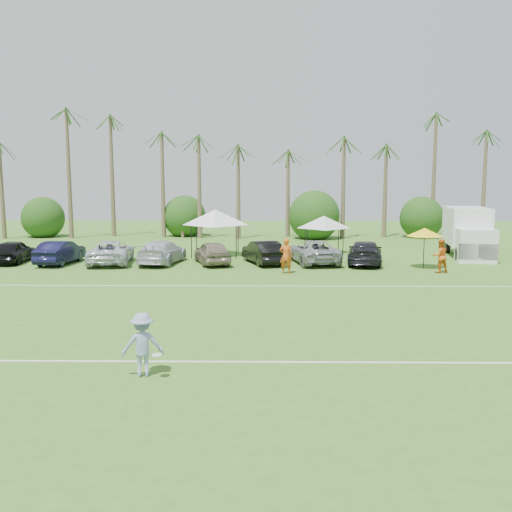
{
  "coord_description": "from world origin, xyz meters",
  "views": [
    {
      "loc": [
        1.49,
        -14.09,
        5.3
      ],
      "look_at": [
        1.1,
        13.4,
        1.6
      ],
      "focal_mm": 40.0,
      "sensor_mm": 36.0,
      "label": 1
    }
  ],
  "objects": [
    {
      "name": "canopy_tent_right",
      "position": [
        5.8,
        27.04,
        2.7
      ],
      "size": [
        3.89,
        3.89,
        3.15
      ],
      "color": "black",
      "rests_on": "ground"
    },
    {
      "name": "field_lines",
      "position": [
        0.0,
        8.0,
        0.01
      ],
      "size": [
        80.0,
        12.1,
        0.01
      ],
      "color": "white",
      "rests_on": "ground"
    },
    {
      "name": "ground",
      "position": [
        0.0,
        0.0,
        0.0
      ],
      "size": [
        120.0,
        120.0,
        0.0
      ],
      "primitive_type": "plane",
      "color": "#3C6C20",
      "rests_on": "ground"
    },
    {
      "name": "palm_tree_0",
      "position": [
        -22.0,
        38.0,
        7.48
      ],
      "size": [
        2.4,
        2.4,
        8.9
      ],
      "color": "brown",
      "rests_on": "ground"
    },
    {
      "name": "parked_car_5",
      "position": [
        1.43,
        21.66,
        0.74
      ],
      "size": [
        2.9,
        4.74,
        1.47
      ],
      "primitive_type": "imported",
      "rotation": [
        0.0,
        0.0,
        3.47
      ],
      "color": "black",
      "rests_on": "ground"
    },
    {
      "name": "parked_car_4",
      "position": [
        -1.77,
        21.44,
        0.74
      ],
      "size": [
        2.91,
        4.64,
        1.47
      ],
      "primitive_type": "imported",
      "rotation": [
        0.0,
        0.0,
        3.43
      ],
      "color": "gray",
      "rests_on": "ground"
    },
    {
      "name": "palm_tree_7",
      "position": [
        8.0,
        38.0,
        10.06
      ],
      "size": [
        2.4,
        2.4,
        11.9
      ],
      "color": "brown",
      "rests_on": "ground"
    },
    {
      "name": "parked_car_6",
      "position": [
        4.64,
        21.86,
        0.74
      ],
      "size": [
        3.33,
        5.65,
        1.47
      ],
      "primitive_type": "imported",
      "rotation": [
        0.0,
        0.0,
        3.32
      ],
      "color": "#94969C",
      "rests_on": "ground"
    },
    {
      "name": "market_umbrella",
      "position": [
        11.09,
        19.94,
        2.18
      ],
      "size": [
        2.18,
        2.18,
        2.43
      ],
      "color": "black",
      "rests_on": "ground"
    },
    {
      "name": "parked_car_2",
      "position": [
        -8.18,
        21.51,
        0.74
      ],
      "size": [
        3.05,
        5.55,
        1.47
      ],
      "primitive_type": "imported",
      "rotation": [
        0.0,
        0.0,
        3.26
      ],
      "color": "silver",
      "rests_on": "ground"
    },
    {
      "name": "bush_tree_0",
      "position": [
        -19.0,
        39.0,
        1.8
      ],
      "size": [
        4.0,
        4.0,
        4.0
      ],
      "color": "brown",
      "rests_on": "ground"
    },
    {
      "name": "palm_tree_6",
      "position": [
        4.0,
        38.0,
        9.21
      ],
      "size": [
        2.4,
        2.4,
        10.9
      ],
      "color": "brown",
      "rests_on": "ground"
    },
    {
      "name": "parked_car_7",
      "position": [
        7.84,
        21.51,
        0.74
      ],
      "size": [
        2.97,
        5.37,
        1.47
      ],
      "primitive_type": "imported",
      "rotation": [
        0.0,
        0.0,
        2.95
      ],
      "color": "black",
      "rests_on": "ground"
    },
    {
      "name": "frisbee_player",
      "position": [
        -1.79,
        0.8,
        0.87
      ],
      "size": [
        1.24,
        0.88,
        1.74
      ],
      "rotation": [
        0.0,
        0.0,
        3.36
      ],
      "color": "#8995C2",
      "rests_on": "ground"
    },
    {
      "name": "bush_tree_2",
      "position": [
        6.0,
        39.0,
        1.8
      ],
      "size": [
        4.0,
        4.0,
        4.0
      ],
      "color": "brown",
      "rests_on": "ground"
    },
    {
      "name": "bush_tree_1",
      "position": [
        -6.0,
        39.0,
        1.8
      ],
      "size": [
        4.0,
        4.0,
        4.0
      ],
      "color": "brown",
      "rests_on": "ground"
    },
    {
      "name": "parked_car_3",
      "position": [
        -4.98,
        21.61,
        0.74
      ],
      "size": [
        2.79,
        5.33,
        1.47
      ],
      "primitive_type": "imported",
      "rotation": [
        0.0,
        0.0,
        2.99
      ],
      "color": "silver",
      "rests_on": "ground"
    },
    {
      "name": "palm_tree_5",
      "position": [
        0.0,
        38.0,
        8.35
      ],
      "size": [
        2.4,
        2.4,
        9.9
      ],
      "color": "brown",
      "rests_on": "ground"
    },
    {
      "name": "sideline_player_a",
      "position": [
        2.74,
        17.91,
        1.01
      ],
      "size": [
        0.79,
        0.58,
        2.01
      ],
      "primitive_type": "imported",
      "rotation": [
        0.0,
        0.0,
        3.0
      ],
      "color": "#CC5316",
      "rests_on": "ground"
    },
    {
      "name": "palm_tree_3",
      "position": [
        -8.0,
        38.0,
        10.06
      ],
      "size": [
        2.4,
        2.4,
        11.9
      ],
      "color": "brown",
      "rests_on": "ground"
    },
    {
      "name": "box_truck",
      "position": [
        15.53,
        25.01,
        1.8
      ],
      "size": [
        3.37,
        6.82,
        3.37
      ],
      "rotation": [
        0.0,
        0.0,
        -0.15
      ],
      "color": "white",
      "rests_on": "ground"
    },
    {
      "name": "parked_car_0",
      "position": [
        -14.6,
        21.89,
        0.74
      ],
      "size": [
        1.87,
        4.38,
        1.47
      ],
      "primitive_type": "imported",
      "rotation": [
        0.0,
        0.0,
        3.17
      ],
      "color": "black",
      "rests_on": "ground"
    },
    {
      "name": "palm_tree_1",
      "position": [
        -17.0,
        38.0,
        8.35
      ],
      "size": [
        2.4,
        2.4,
        9.9
      ],
      "color": "brown",
      "rests_on": "ground"
    },
    {
      "name": "sideline_player_b",
      "position": [
        11.55,
        18.26,
        0.97
      ],
      "size": [
        1.05,
        0.88,
        1.94
      ],
      "primitive_type": "imported",
      "rotation": [
        0.0,
        0.0,
        3.31
      ],
      "color": "orange",
      "rests_on": "ground"
    },
    {
      "name": "canopy_tent_left",
      "position": [
        -1.9,
        25.49,
        3.22
      ],
      "size": [
        4.64,
        4.64,
        3.76
      ],
      "color": "black",
      "rests_on": "ground"
    },
    {
      "name": "bush_tree_3",
      "position": [
        16.0,
        39.0,
        1.8
      ],
      "size": [
        4.0,
        4.0,
        4.0
      ],
      "color": "brown",
      "rests_on": "ground"
    },
    {
      "name": "parked_car_1",
      "position": [
        -11.39,
        21.43,
        0.74
      ],
      "size": [
        2.0,
        4.6,
        1.47
      ],
      "primitive_type": "imported",
      "rotation": [
        0.0,
        0.0,
        3.04
      ],
      "color": "black",
      "rests_on": "ground"
    },
    {
      "name": "palm_tree_8",
      "position": [
        13.0,
        38.0,
        7.48
      ],
      "size": [
        2.4,
        2.4,
        8.9
      ],
      "color": "brown",
      "rests_on": "ground"
    },
    {
      "name": "palm_tree_2",
      "position": [
        -12.0,
        38.0,
        9.21
      ],
      "size": [
        2.4,
        2.4,
        10.9
      ],
      "color": "brown",
      "rests_on": "ground"
    },
    {
      "name": "palm_tree_9",
      "position": [
        18.0,
        38.0,
        8.35
      ],
      "size": [
        2.4,
        2.4,
        9.9
      ],
      "color": "brown",
      "rests_on": "ground"
    },
    {
      "name": "palm_tree_10",
      "position": [
        23.0,
        38.0,
        9.21
      ],
      "size": [
        2.4,
        2.4,
        10.9
      ],
      "color": "brown",
      "rests_on": "ground"
    },
    {
      "name": "palm_tree_4",
      "position": [
        -4.0,
        38.0,
        7.48
      ],
      "size": [
        2.4,
        2.4,
        8.9
      ],
      "color": "brown",
      "rests_on": "ground"
    }
  ]
}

